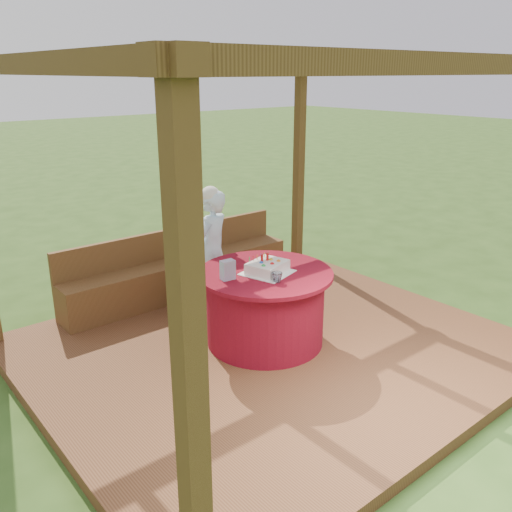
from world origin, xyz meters
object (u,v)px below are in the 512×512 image
(bench, at_px, (180,273))
(drinking_glass, at_px, (277,277))
(table, at_px, (265,307))
(elderly_woman, at_px, (212,250))
(chair, at_px, (198,268))
(birthday_cake, at_px, (267,267))
(gift_bag, at_px, (228,270))

(bench, height_order, drinking_glass, drinking_glass)
(bench, xyz_separation_m, drinking_glass, (-0.10, -1.90, 0.54))
(table, distance_m, elderly_woman, 1.03)
(bench, distance_m, elderly_woman, 0.80)
(bench, bearing_deg, elderly_woman, -87.17)
(bench, relative_size, table, 2.25)
(bench, distance_m, chair, 0.54)
(birthday_cake, xyz_separation_m, drinking_glass, (-0.09, -0.24, -0.01))
(bench, relative_size, drinking_glass, 29.51)
(chair, xyz_separation_m, drinking_glass, (-0.05, -1.41, 0.32))
(bench, relative_size, chair, 3.40)
(bench, distance_m, birthday_cake, 1.75)
(gift_bag, bearing_deg, drinking_glass, -43.78)
(table, bearing_deg, bench, 89.78)
(table, bearing_deg, gift_bag, 170.53)
(chair, bearing_deg, gift_bag, -108.73)
(table, bearing_deg, elderly_woman, 87.72)
(birthday_cake, bearing_deg, chair, 91.92)
(elderly_woman, distance_m, birthday_cake, 1.01)
(gift_bag, height_order, drinking_glass, gift_bag)
(table, xyz_separation_m, gift_bag, (-0.41, 0.07, 0.47))
(bench, bearing_deg, birthday_cake, -90.49)
(table, relative_size, drinking_glass, 13.11)
(bench, height_order, gift_bag, gift_bag)
(table, relative_size, birthday_cake, 2.52)
(table, distance_m, birthday_cake, 0.43)
(drinking_glass, bearing_deg, birthday_cake, 69.55)
(bench, relative_size, gift_bag, 16.04)
(bench, bearing_deg, chair, -96.20)
(chair, distance_m, drinking_glass, 1.44)
(table, xyz_separation_m, chair, (-0.05, 1.13, 0.11))
(bench, bearing_deg, gift_bag, -104.90)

